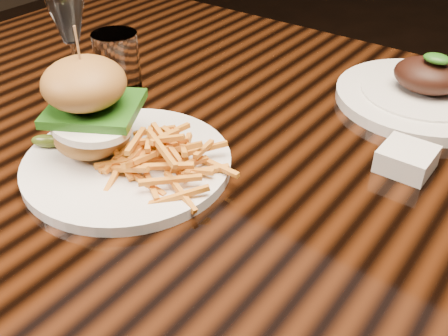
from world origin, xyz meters
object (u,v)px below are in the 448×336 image
Objects in this scene: dining_table at (286,190)px; far_dish at (423,93)px; burger_plate at (117,136)px; wine_glass at (68,18)px.

far_dish is (0.10, 0.25, 0.09)m from dining_table.
wine_glass is (-0.20, 0.10, 0.09)m from burger_plate.
dining_table is 0.29m from far_dish.
burger_plate is 1.48× the size of wine_glass.
dining_table is 8.42× the size of wine_glass.
burger_plate reaches higher than dining_table.
wine_glass is 0.67× the size of far_dish.
burger_plate is 0.24m from wine_glass.
wine_glass is (-0.36, -0.08, 0.22)m from dining_table.
dining_table is at bearing -112.48° from far_dish.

